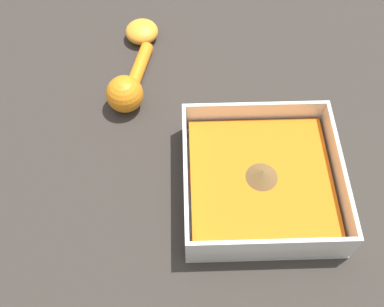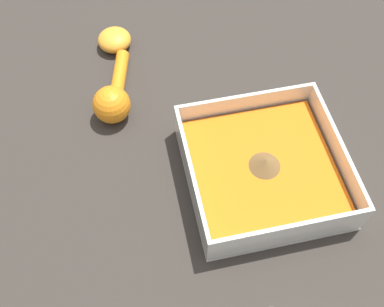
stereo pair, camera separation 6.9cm
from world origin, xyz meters
The scene contains 4 objects.
ground_plane centered at (0.00, 0.00, 0.00)m, with size 4.00×4.00×0.00m, color #332D28.
square_dish centered at (-0.02, -0.01, 0.02)m, with size 0.24×0.24×0.07m.
lemon_squeezer centered at (-0.20, -0.22, 0.03)m, with size 0.17×0.08×0.07m.
lemon_half centered at (-0.36, -0.20, 0.02)m, with size 0.06×0.06×0.04m.
Camera 2 is at (0.31, -0.19, 0.64)m, focal length 42.00 mm.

